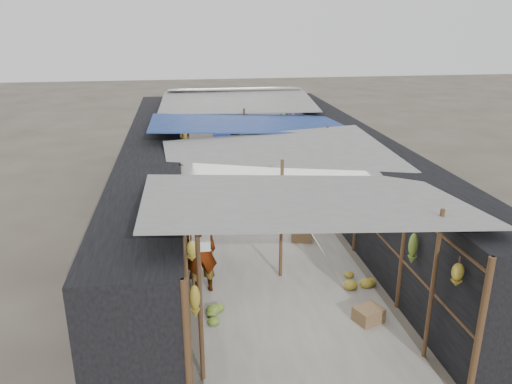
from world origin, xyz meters
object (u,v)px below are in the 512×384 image
shopper_blue (237,157)px  crate_near (302,235)px  vendor_seated (318,214)px  black_basin (301,218)px  vendor_elderly (200,251)px

shopper_blue → crate_near: bearing=-92.6°
crate_near → vendor_seated: vendor_seated is taller
black_basin → vendor_elderly: (-2.88, -3.35, 0.82)m
crate_near → shopper_blue: shopper_blue is taller
crate_near → black_basin: 1.32m
crate_near → black_basin: crate_near is taller
crate_near → vendor_elderly: (-2.57, -2.07, 0.75)m
crate_near → shopper_blue: (-1.04, 5.00, 0.72)m
vendor_seated → vendor_elderly: bearing=-77.1°
black_basin → vendor_seated: bearing=-64.3°
black_basin → vendor_seated: 0.75m
vendor_elderly → crate_near: bearing=-149.2°
black_basin → shopper_blue: bearing=109.9°
vendor_elderly → vendor_seated: vendor_elderly is taller
crate_near → black_basin: (0.31, 1.28, -0.07)m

